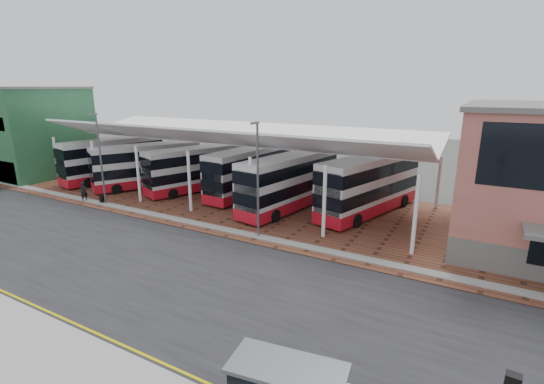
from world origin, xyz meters
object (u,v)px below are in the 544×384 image
object	(u,v)px
bus_1	(147,166)
bus_4	(289,182)
bus_5	(369,185)
bus_2	(197,169)
bus_0	(113,160)
bus_3	(249,172)
pedestrian	(84,192)

from	to	relation	value
bus_1	bus_4	size ratio (longest dim) A/B	0.93
bus_1	bus_4	distance (m)	16.35
bus_1	bus_5	bearing A→B (deg)	35.06
bus_2	bus_1	bearing A→B (deg)	-145.83
bus_0	bus_2	size ratio (longest dim) A/B	1.07
bus_5	bus_2	bearing A→B (deg)	-160.18
bus_2	bus_4	world-z (taller)	bus_4
bus_4	bus_5	size ratio (longest dim) A/B	0.97
bus_0	bus_5	world-z (taller)	bus_5
bus_4	bus_3	bearing A→B (deg)	167.56
bus_2	bus_3	bearing A→B (deg)	33.06
bus_2	pedestrian	distance (m)	10.53
bus_0	bus_1	bearing A→B (deg)	8.73
bus_0	bus_3	distance (m)	16.66
bus_0	bus_1	xyz separation A→B (m)	(5.59, -0.35, -0.08)
bus_0	bus_5	size ratio (longest dim) A/B	0.97
bus_0	bus_1	distance (m)	5.60
bus_4	bus_5	world-z (taller)	bus_5
bus_3	bus_5	xyz separation A→B (m)	(11.72, -0.03, 0.13)
bus_1	bus_2	distance (m)	5.66
bus_4	bus_5	bearing A→B (deg)	28.22
bus_2	bus_0	bearing A→B (deg)	-154.58
bus_5	pedestrian	distance (m)	25.50
bus_3	bus_2	bearing A→B (deg)	-163.48
bus_1	bus_5	distance (m)	22.78
pedestrian	bus_2	bearing A→B (deg)	-22.73
pedestrian	bus_3	bearing A→B (deg)	-35.89
bus_4	bus_0	bearing A→B (deg)	-170.40
bus_3	pedestrian	xyz separation A→B (m)	(-11.96, -9.40, -1.36)
bus_1	bus_5	size ratio (longest dim) A/B	0.90
bus_1	bus_2	bearing A→B (deg)	42.55
bus_3	pedestrian	distance (m)	15.27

